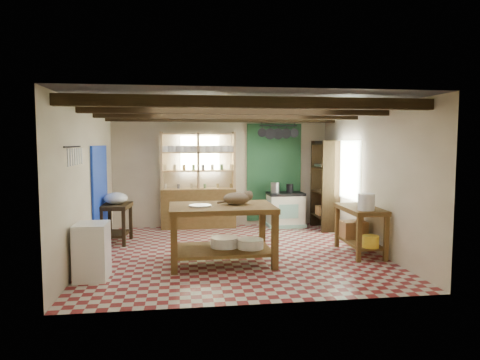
{
  "coord_description": "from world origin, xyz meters",
  "views": [
    {
      "loc": [
        -0.94,
        -7.46,
        1.96
      ],
      "look_at": [
        0.14,
        0.3,
        1.27
      ],
      "focal_mm": 32.0,
      "sensor_mm": 36.0,
      "label": 1
    }
  ],
  "objects": [
    {
      "name": "wall_left",
      "position": [
        -2.5,
        0.0,
        1.3
      ],
      "size": [
        0.04,
        5.0,
        2.6
      ],
      "primitive_type": "cube",
      "color": "beige",
      "rests_on": "floor"
    },
    {
      "name": "enamel_bowl",
      "position": [
        -2.2,
        1.03,
        0.88
      ],
      "size": [
        0.49,
        0.49,
        0.23
      ],
      "primitive_type": "ellipsoid",
      "rotation": [
        0.0,
        0.0,
        -0.08
      ],
      "color": "white",
      "rests_on": "prep_table"
    },
    {
      "name": "floor",
      "position": [
        0.0,
        0.0,
        -0.01
      ],
      "size": [
        5.0,
        5.0,
        0.02
      ],
      "primitive_type": "cube",
      "color": "maroon",
      "rests_on": "ground"
    },
    {
      "name": "blue_wall_patch",
      "position": [
        -2.47,
        0.9,
        1.1
      ],
      "size": [
        0.04,
        1.4,
        1.6
      ],
      "primitive_type": "cube",
      "color": "blue",
      "rests_on": "wall_left"
    },
    {
      "name": "basin_large",
      "position": [
        -0.24,
        -0.6,
        0.33
      ],
      "size": [
        0.47,
        0.47,
        0.16
      ],
      "primitive_type": "cylinder",
      "rotation": [
        0.0,
        0.0,
        0.01
      ],
      "color": "white",
      "rests_on": "work_table"
    },
    {
      "name": "right_counter",
      "position": [
        2.18,
        -0.39,
        0.42
      ],
      "size": [
        0.61,
        1.17,
        0.83
      ],
      "primitive_type": "cube",
      "rotation": [
        0.0,
        0.0,
        -0.02
      ],
      "color": "brown",
      "rests_on": "floor"
    },
    {
      "name": "tall_rack",
      "position": [
        2.28,
        1.8,
        1.0
      ],
      "size": [
        0.4,
        0.86,
        2.0
      ],
      "primitive_type": "cube",
      "color": "black",
      "rests_on": "floor"
    },
    {
      "name": "green_wall_patch",
      "position": [
        1.25,
        2.47,
        1.25
      ],
      "size": [
        1.3,
        0.04,
        2.3
      ],
      "primitive_type": "cube",
      "color": "#20512D",
      "rests_on": "wall_back"
    },
    {
      "name": "stove",
      "position": [
        1.46,
        2.15,
        0.4
      ],
      "size": [
        0.84,
        0.58,
        0.8
      ],
      "primitive_type": "cube",
      "rotation": [
        0.0,
        0.0,
        0.04
      ],
      "color": "white",
      "rests_on": "floor"
    },
    {
      "name": "kettle_left",
      "position": [
        1.21,
        2.14,
        0.92
      ],
      "size": [
        0.21,
        0.21,
        0.24
      ],
      "primitive_type": "cylinder",
      "rotation": [
        0.0,
        0.0,
        0.04
      ],
      "color": "#B2B3BA",
      "rests_on": "stove"
    },
    {
      "name": "ceiling_beams",
      "position": [
        0.0,
        0.0,
        2.48
      ],
      "size": [
        5.0,
        3.8,
        0.15
      ],
      "primitive_type": "cube",
      "color": "black",
      "rests_on": "ceiling"
    },
    {
      "name": "cat",
      "position": [
        -0.04,
        -0.6,
        1.05
      ],
      "size": [
        0.49,
        0.41,
        0.2
      ],
      "primitive_type": "ellipsoid",
      "rotation": [
        0.0,
        0.0,
        0.19
      ],
      "color": "#876E4F",
      "rests_on": "work_table"
    },
    {
      "name": "utensil_rail",
      "position": [
        -2.44,
        -1.2,
        1.78
      ],
      "size": [
        0.06,
        0.9,
        0.28
      ],
      "primitive_type": "cube",
      "color": "black",
      "rests_on": "wall_left"
    },
    {
      "name": "wall_front",
      "position": [
        0.0,
        -2.5,
        1.3
      ],
      "size": [
        5.0,
        0.04,
        2.6
      ],
      "primitive_type": "cube",
      "color": "beige",
      "rests_on": "floor"
    },
    {
      "name": "steel_tray",
      "position": [
        -0.64,
        -0.71,
        0.96
      ],
      "size": [
        0.36,
        0.36,
        0.02
      ],
      "primitive_type": "cylinder",
      "rotation": [
        0.0,
        0.0,
        0.01
      ],
      "color": "#B2B3BA",
      "rests_on": "work_table"
    },
    {
      "name": "wall_right",
      "position": [
        2.5,
        0.0,
        1.3
      ],
      "size": [
        0.04,
        5.0,
        2.6
      ],
      "primitive_type": "cube",
      "color": "beige",
      "rests_on": "floor"
    },
    {
      "name": "work_table",
      "position": [
        -0.29,
        -0.65,
        0.47
      ],
      "size": [
        1.69,
        1.14,
        0.95
      ],
      "primitive_type": "cube",
      "rotation": [
        0.0,
        0.0,
        0.01
      ],
      "color": "brown",
      "rests_on": "floor"
    },
    {
      "name": "window_right",
      "position": [
        2.48,
        1.0,
        1.4
      ],
      "size": [
        0.02,
        1.3,
        1.2
      ],
      "primitive_type": "cube",
      "color": "silver",
      "rests_on": "wall_right"
    },
    {
      "name": "basin_small",
      "position": [
        0.16,
        -0.75,
        0.33
      ],
      "size": [
        0.43,
        0.43,
        0.15
      ],
      "primitive_type": "cylinder",
      "rotation": [
        0.0,
        0.0,
        0.01
      ],
      "color": "white",
      "rests_on": "work_table"
    },
    {
      "name": "white_cabinet",
      "position": [
        -2.22,
        -1.2,
        0.4
      ],
      "size": [
        0.45,
        0.54,
        0.81
      ],
      "primitive_type": "cube",
      "rotation": [
        0.0,
        0.0,
        -0.01
      ],
      "color": "white",
      "rests_on": "floor"
    },
    {
      "name": "white_bucket",
      "position": [
        2.12,
        -0.74,
        0.97
      ],
      "size": [
        0.29,
        0.29,
        0.28
      ],
      "primitive_type": "cylinder",
      "rotation": [
        0.0,
        0.0,
        -0.02
      ],
      "color": "white",
      "rests_on": "right_counter"
    },
    {
      "name": "wicker_basket",
      "position": [
        2.19,
        -0.09,
        0.37
      ],
      "size": [
        0.44,
        0.36,
        0.3
      ],
      "primitive_type": "cube",
      "rotation": [
        0.0,
        0.0,
        -0.02
      ],
      "color": "#AA7644",
      "rests_on": "right_counter"
    },
    {
      "name": "pot_rack",
      "position": [
        1.25,
        2.05,
        2.18
      ],
      "size": [
        0.86,
        0.12,
        0.36
      ],
      "primitive_type": "cube",
      "color": "black",
      "rests_on": "ceiling"
    },
    {
      "name": "ceiling",
      "position": [
        0.0,
        0.0,
        2.6
      ],
      "size": [
        5.0,
        5.0,
        0.02
      ],
      "primitive_type": "cube",
      "color": "#3F3F43",
      "rests_on": "wall_back"
    },
    {
      "name": "prep_table",
      "position": [
        -2.2,
        1.03,
        0.38
      ],
      "size": [
        0.58,
        0.8,
        0.77
      ],
      "primitive_type": "cube",
      "rotation": [
        0.0,
        0.0,
        -0.08
      ],
      "color": "black",
      "rests_on": "floor"
    },
    {
      "name": "shelving_unit",
      "position": [
        -0.55,
        2.31,
        1.1
      ],
      "size": [
        1.7,
        0.34,
        2.2
      ],
      "primitive_type": "cube",
      "color": "tan",
      "rests_on": "floor"
    },
    {
      "name": "window_back",
      "position": [
        -0.5,
        2.48,
        1.7
      ],
      "size": [
        0.9,
        0.02,
        0.8
      ],
      "primitive_type": "cube",
      "color": "silver",
      "rests_on": "wall_back"
    },
    {
      "name": "kettle_right",
      "position": [
        1.56,
        2.15,
        0.9
      ],
      "size": [
        0.16,
        0.16,
        0.2
      ],
      "primitive_type": "cylinder",
      "rotation": [
        0.0,
        0.0,
        0.04
      ],
      "color": "black",
      "rests_on": "stove"
    },
    {
      "name": "yellow_tub",
      "position": [
        2.17,
        -0.84,
        0.32
      ],
      "size": [
        0.28,
        0.28,
        0.2
      ],
      "primitive_type": "cylinder",
      "rotation": [
        0.0,
        0.0,
        -0.02
      ],
      "color": "yellow",
      "rests_on": "right_counter"
    },
    {
      "name": "wall_back",
      "position": [
        0.0,
        2.5,
        1.3
      ],
      "size": [
        5.0,
        0.04,
        2.6
      ],
      "primitive_type": "cube",
      "color": "beige",
      "rests_on": "floor"
    }
  ]
}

